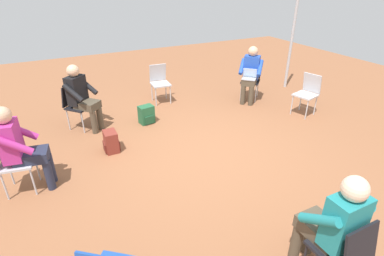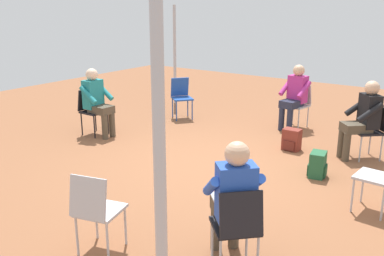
% 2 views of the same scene
% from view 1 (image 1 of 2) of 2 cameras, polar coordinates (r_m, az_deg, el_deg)
% --- Properties ---
extents(ground_plane, '(15.55, 15.55, 0.00)m').
position_cam_1_polar(ground_plane, '(4.99, 2.24, -4.90)').
color(ground_plane, brown).
extents(chair_northeast, '(0.58, 0.58, 0.85)m').
position_cam_1_polar(chair_northeast, '(7.19, 11.17, 9.34)').
color(chair_northeast, black).
rests_on(chair_northeast, ground).
extents(chair_north, '(0.43, 0.47, 0.85)m').
position_cam_1_polar(chair_north, '(6.91, -6.21, 8.97)').
color(chair_north, '#B7B7BC').
rests_on(chair_north, ground).
extents(chair_east, '(0.52, 0.49, 0.85)m').
position_cam_1_polar(chair_east, '(6.65, 21.19, 6.50)').
color(chair_east, '#B7B7BC').
rests_on(chair_east, ground).
extents(chair_northwest, '(0.58, 0.59, 0.85)m').
position_cam_1_polar(chair_northwest, '(6.02, -21.23, 4.39)').
color(chair_northwest, black).
rests_on(chair_northwest, ground).
extents(chair_west, '(0.50, 0.46, 0.85)m').
position_cam_1_polar(chair_west, '(4.59, -31.39, -5.23)').
color(chair_west, '#B7B7BC').
rests_on(chair_west, ground).
extents(chair_south, '(0.40, 0.44, 0.85)m').
position_cam_1_polar(chair_south, '(3.14, 27.03, -20.12)').
color(chair_south, black).
rests_on(chair_south, ground).
extents(person_with_laptop, '(0.64, 0.64, 1.24)m').
position_cam_1_polar(person_with_laptop, '(6.97, 11.11, 10.47)').
color(person_with_laptop, '#4C4233').
rests_on(person_with_laptop, ground).
extents(person_in_black, '(0.63, 0.63, 1.24)m').
position_cam_1_polar(person_in_black, '(5.85, -20.33, 5.98)').
color(person_in_black, '#4C4233').
rests_on(person_in_black, ground).
extents(person_in_magenta, '(0.56, 0.55, 1.24)m').
position_cam_1_polar(person_in_magenta, '(4.46, -29.96, -2.83)').
color(person_in_magenta, '#23283D').
rests_on(person_in_magenta, ground).
extents(person_in_teal, '(0.49, 0.52, 1.24)m').
position_cam_1_polar(person_in_teal, '(3.07, 25.38, -15.81)').
color(person_in_teal, '#4C4233').
rests_on(person_in_teal, ground).
extents(backpack_near_laptop_user, '(0.25, 0.28, 0.36)m').
position_cam_1_polar(backpack_near_laptop_user, '(5.16, -15.14, -2.70)').
color(backpack_near_laptop_user, maroon).
rests_on(backpack_near_laptop_user, ground).
extents(backpack_by_empty_chair, '(0.31, 0.28, 0.36)m').
position_cam_1_polar(backpack_by_empty_chair, '(5.99, -8.67, 2.36)').
color(backpack_by_empty_chair, '#235B38').
rests_on(backpack_by_empty_chair, ground).
extents(tent_pole_far, '(0.07, 0.07, 2.60)m').
position_cam_1_polar(tent_pole_far, '(8.01, 18.57, 16.28)').
color(tent_pole_far, '#B2B2B7').
rests_on(tent_pole_far, ground).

